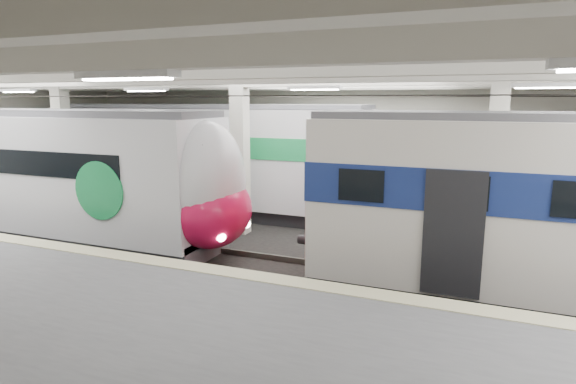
% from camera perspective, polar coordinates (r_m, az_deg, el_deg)
% --- Properties ---
extents(station_hall, '(36.00, 24.00, 5.75)m').
position_cam_1_polar(station_hall, '(10.92, -3.35, 3.73)').
color(station_hall, black).
rests_on(station_hall, ground).
extents(modern_emu, '(13.22, 2.73, 4.29)m').
position_cam_1_polar(modern_emu, '(16.82, -23.73, 1.46)').
color(modern_emu, silver).
rests_on(modern_emu, ground).
extents(far_train, '(13.82, 2.82, 4.42)m').
position_cam_1_polar(far_train, '(20.25, -10.04, 4.17)').
color(far_train, silver).
rests_on(far_train, ground).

